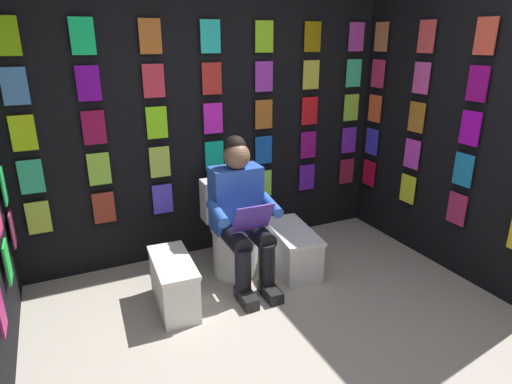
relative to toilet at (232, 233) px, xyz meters
The scene contains 6 objects.
display_wall_back 1.02m from the toilet, 91.39° to the right, with size 3.44×0.14×2.43m.
display_wall_left 2.03m from the toilet, 161.77° to the left, with size 0.14×2.03×2.43m.
toilet is the anchor object (origin of this frame).
person_reading 0.35m from the toilet, 89.00° to the left, with size 0.53×0.69×1.19m.
comic_longbox_near 0.53m from the toilet, 153.82° to the left, with size 0.40×0.70×0.37m.
comic_longbox_far 0.71m from the toilet, 30.10° to the left, with size 0.30×0.62×0.38m.
Camera 1 is at (1.25, 1.52, 1.88)m, focal length 30.26 mm.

